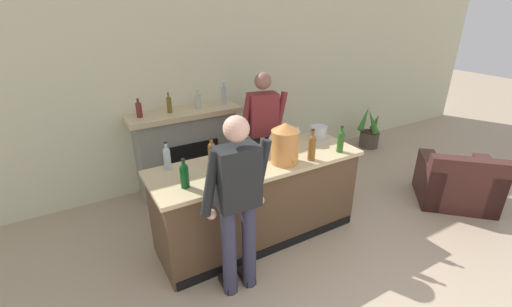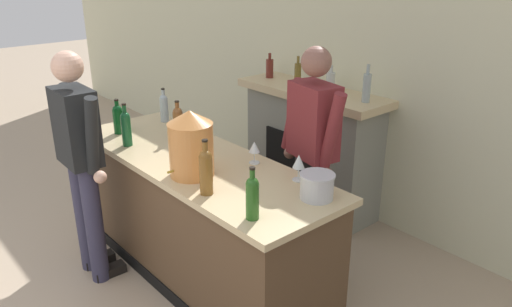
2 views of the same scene
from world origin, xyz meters
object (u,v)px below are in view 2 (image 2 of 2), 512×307
(fireplace_stone, at_px, (311,147))
(wine_glass_by_dispenser, at_px, (254,148))
(person_bartender, at_px, (312,154))
(wine_bottle_burgundy_dark, at_px, (164,107))
(ice_bucket_steel, at_px, (317,186))
(wine_bottle_rose_blush, at_px, (178,121))
(wine_bottle_merlot_tall, at_px, (252,196))
(wine_bottle_cabernet_heavy, at_px, (206,170))
(wine_glass_front_right, at_px, (299,162))
(copper_dispenser, at_px, (191,143))
(wine_bottle_riesling_slim, at_px, (126,127))
(wine_bottle_chardonnay_pale, at_px, (118,118))
(person_customer, at_px, (81,159))

(fireplace_stone, distance_m, wine_glass_by_dispenser, 1.46)
(person_bartender, height_order, wine_bottle_burgundy_dark, person_bartender)
(ice_bucket_steel, bearing_deg, wine_bottle_rose_blush, -178.60)
(wine_bottle_merlot_tall, bearing_deg, wine_bottle_cabernet_heavy, -178.81)
(wine_bottle_cabernet_heavy, relative_size, wine_glass_front_right, 1.98)
(copper_dispenser, xyz_separation_m, wine_bottle_merlot_tall, (0.69, -0.08, -0.08))
(wine_bottle_burgundy_dark, bearing_deg, wine_bottle_merlot_tall, -16.84)
(wine_bottle_riesling_slim, height_order, wine_bottle_cabernet_heavy, wine_bottle_cabernet_heavy)
(person_bartender, relative_size, copper_dispenser, 3.96)
(wine_glass_by_dispenser, bearing_deg, copper_dispenser, -104.26)
(wine_bottle_burgundy_dark, height_order, wine_bottle_chardonnay_pale, wine_bottle_burgundy_dark)
(person_customer, bearing_deg, person_bartender, 51.43)
(person_customer, height_order, wine_bottle_burgundy_dark, person_customer)
(fireplace_stone, relative_size, person_customer, 0.88)
(wine_bottle_burgundy_dark, bearing_deg, wine_glass_front_right, 0.06)
(wine_bottle_chardonnay_pale, relative_size, wine_bottle_cabernet_heavy, 0.82)
(ice_bucket_steel, distance_m, wine_bottle_chardonnay_pale, 1.86)
(person_bartender, relative_size, wine_bottle_riesling_slim, 5.32)
(person_customer, distance_m, ice_bucket_steel, 1.72)
(copper_dispenser, distance_m, wine_glass_by_dispenser, 0.46)
(wine_bottle_merlot_tall, bearing_deg, wine_glass_by_dispenser, 138.44)
(fireplace_stone, distance_m, ice_bucket_steel, 1.86)
(wine_bottle_chardonnay_pale, xyz_separation_m, wine_glass_front_right, (1.58, 0.44, -0.01))
(person_customer, distance_m, copper_dispenser, 0.91)
(wine_bottle_burgundy_dark, height_order, wine_glass_front_right, wine_bottle_burgundy_dark)
(wine_bottle_rose_blush, height_order, wine_bottle_chardonnay_pale, wine_bottle_rose_blush)
(copper_dispenser, bearing_deg, ice_bucket_steel, 25.75)
(wine_bottle_merlot_tall, relative_size, wine_bottle_cabernet_heavy, 0.88)
(copper_dispenser, height_order, wine_bottle_rose_blush, copper_dispenser)
(person_bartender, relative_size, ice_bucket_steel, 8.28)
(copper_dispenser, distance_m, wine_bottle_burgundy_dark, 1.19)
(fireplace_stone, distance_m, wine_bottle_chardonnay_pale, 1.82)
(fireplace_stone, relative_size, wine_glass_front_right, 8.69)
(copper_dispenser, bearing_deg, wine_bottle_burgundy_dark, 157.19)
(person_customer, height_order, ice_bucket_steel, person_customer)
(person_bartender, height_order, copper_dispenser, person_bartender)
(person_customer, relative_size, wine_glass_by_dispenser, 10.93)
(person_bartender, bearing_deg, wine_bottle_chardonnay_pale, -147.80)
(wine_bottle_merlot_tall, distance_m, wine_bottle_cabernet_heavy, 0.41)
(person_customer, bearing_deg, wine_bottle_rose_blush, 82.64)
(wine_bottle_burgundy_dark, xyz_separation_m, wine_glass_by_dispenser, (1.21, -0.02, -0.02))
(wine_bottle_merlot_tall, height_order, wine_glass_by_dispenser, wine_bottle_merlot_tall)
(person_bartender, xyz_separation_m, copper_dispenser, (-0.25, -0.86, 0.22))
(person_customer, relative_size, wine_bottle_burgundy_dark, 5.87)
(person_bartender, height_order, wine_glass_by_dispenser, person_bartender)
(wine_glass_front_right, bearing_deg, wine_bottle_riesling_slim, -157.88)
(wine_bottle_cabernet_heavy, bearing_deg, wine_bottle_chardonnay_pale, 175.24)
(wine_bottle_burgundy_dark, distance_m, wine_bottle_riesling_slim, 0.61)
(fireplace_stone, height_order, wine_bottle_riesling_slim, fireplace_stone)
(wine_bottle_cabernet_heavy, height_order, wine_glass_front_right, wine_bottle_cabernet_heavy)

